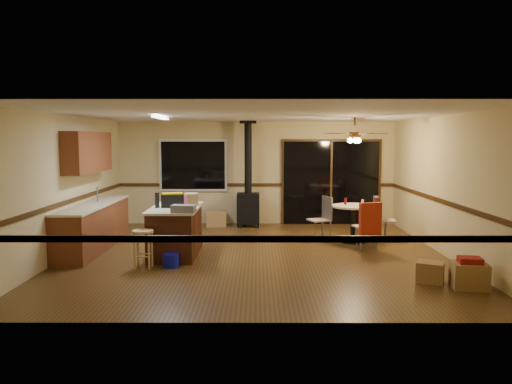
{
  "coord_description": "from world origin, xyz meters",
  "views": [
    {
      "loc": [
        0.02,
        -9.17,
        2.15
      ],
      "look_at": [
        0.0,
        0.3,
        1.15
      ],
      "focal_mm": 35.0,
      "sensor_mm": 36.0,
      "label": 1
    }
  ],
  "objects_px": {
    "kitchen_island": "(176,231)",
    "dining_table": "(353,217)",
    "chair_near": "(370,221)",
    "box_under_window": "(216,218)",
    "bar_stool": "(143,249)",
    "wood_stove": "(248,197)",
    "box_corner_b": "(430,272)",
    "chair_right": "(377,213)",
    "blue_bucket": "(171,260)",
    "chair_left": "(324,213)",
    "box_corner_a": "(469,276)",
    "toolbox_grey": "(183,209)",
    "toolbox_black": "(173,201)"
  },
  "relations": [
    {
      "from": "wood_stove",
      "to": "box_under_window",
      "type": "distance_m",
      "value": 0.97
    },
    {
      "from": "wood_stove",
      "to": "box_corner_a",
      "type": "xyz_separation_m",
      "value": [
        3.3,
        -5.16,
        -0.54
      ]
    },
    {
      "from": "chair_right",
      "to": "kitchen_island",
      "type": "bearing_deg",
      "value": -162.82
    },
    {
      "from": "chair_near",
      "to": "box_under_window",
      "type": "xyz_separation_m",
      "value": [
        -3.19,
        2.81,
        -0.4
      ]
    },
    {
      "from": "box_under_window",
      "to": "chair_left",
      "type": "bearing_deg",
      "value": -36.26
    },
    {
      "from": "blue_bucket",
      "to": "chair_left",
      "type": "height_order",
      "value": "chair_left"
    },
    {
      "from": "box_corner_b",
      "to": "chair_right",
      "type": "bearing_deg",
      "value": 91.44
    },
    {
      "from": "bar_stool",
      "to": "box_under_window",
      "type": "bearing_deg",
      "value": 77.93
    },
    {
      "from": "bar_stool",
      "to": "chair_right",
      "type": "bearing_deg",
      "value": 26.91
    },
    {
      "from": "kitchen_island",
      "to": "box_under_window",
      "type": "xyz_separation_m",
      "value": [
        0.49,
        3.1,
        -0.26
      ]
    },
    {
      "from": "bar_stool",
      "to": "dining_table",
      "type": "bearing_deg",
      "value": 28.95
    },
    {
      "from": "kitchen_island",
      "to": "box_corner_a",
      "type": "distance_m",
      "value": 5.07
    },
    {
      "from": "bar_stool",
      "to": "chair_right",
      "type": "distance_m",
      "value": 4.99
    },
    {
      "from": "toolbox_grey",
      "to": "chair_left",
      "type": "distance_m",
      "value": 3.35
    },
    {
      "from": "toolbox_black",
      "to": "chair_near",
      "type": "height_order",
      "value": "toolbox_black"
    },
    {
      "from": "toolbox_grey",
      "to": "chair_right",
      "type": "relative_size",
      "value": 0.58
    },
    {
      "from": "wood_stove",
      "to": "box_under_window",
      "type": "bearing_deg",
      "value": 176.45
    },
    {
      "from": "bar_stool",
      "to": "box_corner_a",
      "type": "height_order",
      "value": "bar_stool"
    },
    {
      "from": "chair_left",
      "to": "bar_stool",
      "type": "bearing_deg",
      "value": -145.17
    },
    {
      "from": "chair_left",
      "to": "chair_right",
      "type": "height_order",
      "value": "same"
    },
    {
      "from": "kitchen_island",
      "to": "box_corner_a",
      "type": "bearing_deg",
      "value": -24.66
    },
    {
      "from": "kitchen_island",
      "to": "toolbox_grey",
      "type": "relative_size",
      "value": 4.13
    },
    {
      "from": "bar_stool",
      "to": "wood_stove",
      "type": "bearing_deg",
      "value": 67.43
    },
    {
      "from": "chair_near",
      "to": "chair_right",
      "type": "xyz_separation_m",
      "value": [
        0.37,
        0.96,
        0.0
      ]
    },
    {
      "from": "blue_bucket",
      "to": "chair_left",
      "type": "relative_size",
      "value": 0.52
    },
    {
      "from": "toolbox_grey",
      "to": "toolbox_black",
      "type": "relative_size",
      "value": 0.96
    },
    {
      "from": "chair_right",
      "to": "box_corner_a",
      "type": "height_order",
      "value": "chair_right"
    },
    {
      "from": "toolbox_black",
      "to": "chair_right",
      "type": "height_order",
      "value": "toolbox_black"
    },
    {
      "from": "toolbox_black",
      "to": "blue_bucket",
      "type": "height_order",
      "value": "toolbox_black"
    },
    {
      "from": "toolbox_black",
      "to": "box_under_window",
      "type": "relative_size",
      "value": 0.87
    },
    {
      "from": "box_under_window",
      "to": "box_corner_b",
      "type": "relative_size",
      "value": 1.26
    },
    {
      "from": "dining_table",
      "to": "chair_near",
      "type": "bearing_deg",
      "value": -80.46
    },
    {
      "from": "kitchen_island",
      "to": "toolbox_black",
      "type": "relative_size",
      "value": 3.96
    },
    {
      "from": "dining_table",
      "to": "blue_bucket",
      "type": "bearing_deg",
      "value": -148.97
    },
    {
      "from": "kitchen_island",
      "to": "box_under_window",
      "type": "relative_size",
      "value": 3.43
    },
    {
      "from": "box_under_window",
      "to": "toolbox_grey",
      "type": "bearing_deg",
      "value": -93.67
    },
    {
      "from": "wood_stove",
      "to": "box_corner_b",
      "type": "distance_m",
      "value": 5.66
    },
    {
      "from": "bar_stool",
      "to": "blue_bucket",
      "type": "xyz_separation_m",
      "value": [
        0.45,
        0.08,
        -0.21
      ]
    },
    {
      "from": "bar_stool",
      "to": "blue_bucket",
      "type": "height_order",
      "value": "bar_stool"
    },
    {
      "from": "chair_near",
      "to": "wood_stove",
      "type": "bearing_deg",
      "value": 130.84
    },
    {
      "from": "box_under_window",
      "to": "box_corner_a",
      "type": "relative_size",
      "value": 1.0
    },
    {
      "from": "kitchen_island",
      "to": "chair_right",
      "type": "height_order",
      "value": "chair_right"
    },
    {
      "from": "kitchen_island",
      "to": "toolbox_black",
      "type": "bearing_deg",
      "value": 166.56
    },
    {
      "from": "wood_stove",
      "to": "toolbox_grey",
      "type": "bearing_deg",
      "value": -105.76
    },
    {
      "from": "kitchen_island",
      "to": "dining_table",
      "type": "relative_size",
      "value": 1.89
    },
    {
      "from": "wood_stove",
      "to": "box_corner_b",
      "type": "xyz_separation_m",
      "value": [
        2.83,
        -4.87,
        -0.57
      ]
    },
    {
      "from": "kitchen_island",
      "to": "dining_table",
      "type": "distance_m",
      "value": 3.73
    },
    {
      "from": "bar_stool",
      "to": "dining_table",
      "type": "height_order",
      "value": "dining_table"
    },
    {
      "from": "dining_table",
      "to": "box_corner_b",
      "type": "distance_m",
      "value": 3.07
    },
    {
      "from": "kitchen_island",
      "to": "blue_bucket",
      "type": "bearing_deg",
      "value": -86.1
    }
  ]
}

